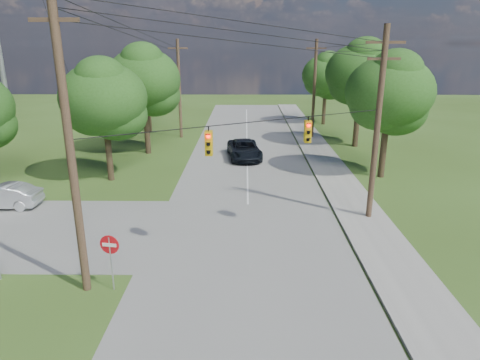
{
  "coord_description": "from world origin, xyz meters",
  "views": [
    {
      "loc": [
        1.82,
        -14.76,
        9.54
      ],
      "look_at": [
        1.57,
        5.0,
        3.22
      ],
      "focal_mm": 32.0,
      "sensor_mm": 36.0,
      "label": 1
    }
  ],
  "objects_px": {
    "pole_north_w": "(179,88)",
    "pole_sw": "(69,139)",
    "pole_north_e": "(314,89)",
    "do_not_enter_sign": "(110,251)",
    "car_cross_silver": "(3,196)",
    "pole_ne": "(378,123)",
    "car_main_north": "(244,149)"
  },
  "relations": [
    {
      "from": "pole_sw",
      "to": "car_cross_silver",
      "type": "bearing_deg",
      "value": 132.67
    },
    {
      "from": "pole_ne",
      "to": "pole_north_e",
      "type": "height_order",
      "value": "pole_ne"
    },
    {
      "from": "pole_north_e",
      "to": "car_main_north",
      "type": "distance_m",
      "value": 12.13
    },
    {
      "from": "pole_ne",
      "to": "car_cross_silver",
      "type": "height_order",
      "value": "pole_ne"
    },
    {
      "from": "pole_sw",
      "to": "car_main_north",
      "type": "xyz_separation_m",
      "value": [
        6.35,
        20.8,
        -5.42
      ]
    },
    {
      "from": "pole_north_w",
      "to": "pole_ne",
      "type": "bearing_deg",
      "value": -57.71
    },
    {
      "from": "pole_sw",
      "to": "pole_north_w",
      "type": "bearing_deg",
      "value": 90.77
    },
    {
      "from": "pole_sw",
      "to": "pole_north_e",
      "type": "bearing_deg",
      "value": 65.48
    },
    {
      "from": "pole_north_w",
      "to": "car_main_north",
      "type": "bearing_deg",
      "value": -52.49
    },
    {
      "from": "pole_sw",
      "to": "pole_north_e",
      "type": "distance_m",
      "value": 32.55
    },
    {
      "from": "car_main_north",
      "to": "pole_sw",
      "type": "bearing_deg",
      "value": -114.26
    },
    {
      "from": "pole_north_e",
      "to": "do_not_enter_sign",
      "type": "xyz_separation_m",
      "value": [
        -12.4,
        -29.63,
        -3.38
      ]
    },
    {
      "from": "pole_ne",
      "to": "do_not_enter_sign",
      "type": "bearing_deg",
      "value": -148.4
    },
    {
      "from": "pole_ne",
      "to": "car_main_north",
      "type": "bearing_deg",
      "value": 118.43
    },
    {
      "from": "pole_sw",
      "to": "do_not_enter_sign",
      "type": "xyz_separation_m",
      "value": [
        1.1,
        -0.03,
        -4.47
      ]
    },
    {
      "from": "pole_sw",
      "to": "car_cross_silver",
      "type": "height_order",
      "value": "pole_sw"
    },
    {
      "from": "pole_ne",
      "to": "car_main_north",
      "type": "height_order",
      "value": "pole_ne"
    },
    {
      "from": "pole_north_e",
      "to": "do_not_enter_sign",
      "type": "relative_size",
      "value": 4.15
    },
    {
      "from": "pole_north_w",
      "to": "car_cross_silver",
      "type": "xyz_separation_m",
      "value": [
        -7.81,
        -20.7,
        -4.37
      ]
    },
    {
      "from": "pole_ne",
      "to": "do_not_enter_sign",
      "type": "xyz_separation_m",
      "value": [
        -12.4,
        -7.63,
        -3.71
      ]
    },
    {
      "from": "pole_ne",
      "to": "car_cross_silver",
      "type": "xyz_separation_m",
      "value": [
        -21.71,
        1.3,
        -4.71
      ]
    },
    {
      "from": "pole_sw",
      "to": "pole_ne",
      "type": "relative_size",
      "value": 1.14
    },
    {
      "from": "pole_north_w",
      "to": "do_not_enter_sign",
      "type": "bearing_deg",
      "value": -87.1
    },
    {
      "from": "pole_north_w",
      "to": "pole_sw",
      "type": "bearing_deg",
      "value": -89.23
    },
    {
      "from": "pole_sw",
      "to": "pole_north_e",
      "type": "xyz_separation_m",
      "value": [
        13.5,
        29.6,
        -1.1
      ]
    },
    {
      "from": "do_not_enter_sign",
      "to": "pole_sw",
      "type": "bearing_deg",
      "value": -171.99
    },
    {
      "from": "do_not_enter_sign",
      "to": "pole_ne",
      "type": "bearing_deg",
      "value": 41.09
    },
    {
      "from": "pole_ne",
      "to": "pole_north_e",
      "type": "xyz_separation_m",
      "value": [
        -0.0,
        22.0,
        -0.34
      ]
    },
    {
      "from": "pole_ne",
      "to": "pole_north_w",
      "type": "distance_m",
      "value": 26.03
    },
    {
      "from": "pole_north_e",
      "to": "car_cross_silver",
      "type": "distance_m",
      "value": 30.31
    },
    {
      "from": "pole_north_e",
      "to": "do_not_enter_sign",
      "type": "bearing_deg",
      "value": -112.71
    },
    {
      "from": "pole_sw",
      "to": "car_main_north",
      "type": "relative_size",
      "value": 2.13
    }
  ]
}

